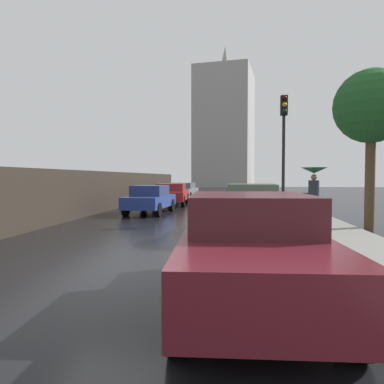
{
  "coord_description": "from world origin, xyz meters",
  "views": [
    {
      "loc": [
        2.22,
        -6.55,
        1.73
      ],
      "look_at": [
        0.92,
        4.63,
        1.27
      ],
      "focal_mm": 33.28,
      "sensor_mm": 36.0,
      "label": 1
    }
  ],
  "objects_px": {
    "car_blue_far_lane": "(150,199)",
    "street_tree_near": "(371,108)",
    "traffic_light": "(284,134)",
    "car_green_far_ahead": "(251,207)",
    "car_red_near_kerb": "(172,194)",
    "car_grey_behind_camera": "(183,191)",
    "car_maroon_mid_road": "(251,248)",
    "pedestrian_with_umbrella_far": "(314,180)"
  },
  "relations": [
    {
      "from": "street_tree_near",
      "to": "car_maroon_mid_road",
      "type": "bearing_deg",
      "value": -120.09
    },
    {
      "from": "car_red_near_kerb",
      "to": "car_green_far_ahead",
      "type": "relative_size",
      "value": 0.96
    },
    {
      "from": "car_green_far_ahead",
      "to": "car_grey_behind_camera",
      "type": "distance_m",
      "value": 16.82
    },
    {
      "from": "car_red_near_kerb",
      "to": "traffic_light",
      "type": "relative_size",
      "value": 0.93
    },
    {
      "from": "car_grey_behind_camera",
      "to": "car_maroon_mid_road",
      "type": "bearing_deg",
      "value": 104.69
    },
    {
      "from": "car_blue_far_lane",
      "to": "car_green_far_ahead",
      "type": "bearing_deg",
      "value": 134.25
    },
    {
      "from": "car_maroon_mid_road",
      "to": "car_green_far_ahead",
      "type": "relative_size",
      "value": 0.92
    },
    {
      "from": "car_green_far_ahead",
      "to": "car_grey_behind_camera",
      "type": "relative_size",
      "value": 1.09
    },
    {
      "from": "car_grey_behind_camera",
      "to": "car_blue_far_lane",
      "type": "relative_size",
      "value": 1.03
    },
    {
      "from": "car_blue_far_lane",
      "to": "street_tree_near",
      "type": "relative_size",
      "value": 0.79
    },
    {
      "from": "car_maroon_mid_road",
      "to": "pedestrian_with_umbrella_far",
      "type": "distance_m",
      "value": 9.5
    },
    {
      "from": "pedestrian_with_umbrella_far",
      "to": "traffic_light",
      "type": "distance_m",
      "value": 2.09
    },
    {
      "from": "car_maroon_mid_road",
      "to": "street_tree_near",
      "type": "distance_m",
      "value": 8.72
    },
    {
      "from": "pedestrian_with_umbrella_far",
      "to": "street_tree_near",
      "type": "relative_size",
      "value": 0.38
    },
    {
      "from": "car_red_near_kerb",
      "to": "car_blue_far_lane",
      "type": "bearing_deg",
      "value": 85.23
    },
    {
      "from": "car_red_near_kerb",
      "to": "car_grey_behind_camera",
      "type": "bearing_deg",
      "value": -92.36
    },
    {
      "from": "car_maroon_mid_road",
      "to": "pedestrian_with_umbrella_far",
      "type": "xyz_separation_m",
      "value": [
        2.79,
        9.04,
        0.86
      ]
    },
    {
      "from": "car_red_near_kerb",
      "to": "traffic_light",
      "type": "distance_m",
      "value": 9.96
    },
    {
      "from": "car_grey_behind_camera",
      "to": "pedestrian_with_umbrella_far",
      "type": "relative_size",
      "value": 2.13
    },
    {
      "from": "car_red_near_kerb",
      "to": "street_tree_near",
      "type": "distance_m",
      "value": 13.25
    },
    {
      "from": "car_maroon_mid_road",
      "to": "car_red_near_kerb",
      "type": "bearing_deg",
      "value": 100.42
    },
    {
      "from": "car_blue_far_lane",
      "to": "pedestrian_with_umbrella_far",
      "type": "xyz_separation_m",
      "value": [
        6.99,
        -2.8,
        0.94
      ]
    },
    {
      "from": "car_blue_far_lane",
      "to": "traffic_light",
      "type": "relative_size",
      "value": 0.86
    },
    {
      "from": "car_green_far_ahead",
      "to": "pedestrian_with_umbrella_far",
      "type": "bearing_deg",
      "value": 45.02
    },
    {
      "from": "car_maroon_mid_road",
      "to": "car_grey_behind_camera",
      "type": "bearing_deg",
      "value": 97.25
    },
    {
      "from": "pedestrian_with_umbrella_far",
      "to": "street_tree_near",
      "type": "distance_m",
      "value": 3.31
    },
    {
      "from": "car_red_near_kerb",
      "to": "car_maroon_mid_road",
      "type": "bearing_deg",
      "value": 100.28
    },
    {
      "from": "car_maroon_mid_road",
      "to": "pedestrian_with_umbrella_far",
      "type": "bearing_deg",
      "value": 69.88
    },
    {
      "from": "car_grey_behind_camera",
      "to": "street_tree_near",
      "type": "relative_size",
      "value": 0.82
    },
    {
      "from": "car_red_near_kerb",
      "to": "street_tree_near",
      "type": "height_order",
      "value": "street_tree_near"
    },
    {
      "from": "car_red_near_kerb",
      "to": "car_blue_far_lane",
      "type": "distance_m",
      "value": 5.15
    },
    {
      "from": "car_red_near_kerb",
      "to": "car_maroon_mid_road",
      "type": "relative_size",
      "value": 1.04
    },
    {
      "from": "car_red_near_kerb",
      "to": "car_green_far_ahead",
      "type": "height_order",
      "value": "car_green_far_ahead"
    },
    {
      "from": "car_grey_behind_camera",
      "to": "traffic_light",
      "type": "xyz_separation_m",
      "value": [
        5.83,
        -13.54,
        2.7
      ]
    },
    {
      "from": "car_grey_behind_camera",
      "to": "car_green_far_ahead",
      "type": "bearing_deg",
      "value": 109.85
    },
    {
      "from": "traffic_light",
      "to": "car_blue_far_lane",
      "type": "bearing_deg",
      "value": 156.77
    },
    {
      "from": "car_red_near_kerb",
      "to": "pedestrian_with_umbrella_far",
      "type": "relative_size",
      "value": 2.23
    },
    {
      "from": "car_green_far_ahead",
      "to": "car_red_near_kerb",
      "type": "bearing_deg",
      "value": 113.55
    },
    {
      "from": "car_blue_far_lane",
      "to": "street_tree_near",
      "type": "bearing_deg",
      "value": 153.01
    },
    {
      "from": "car_maroon_mid_road",
      "to": "car_blue_far_lane",
      "type": "xyz_separation_m",
      "value": [
        -4.2,
        11.85,
        -0.08
      ]
    },
    {
      "from": "pedestrian_with_umbrella_far",
      "to": "traffic_light",
      "type": "bearing_deg",
      "value": -13.41
    },
    {
      "from": "car_grey_behind_camera",
      "to": "street_tree_near",
      "type": "bearing_deg",
      "value": 121.86
    }
  ]
}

